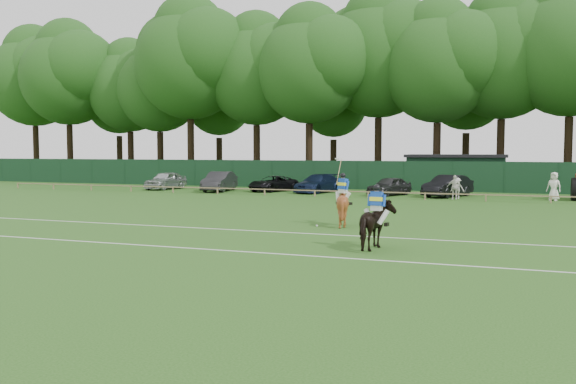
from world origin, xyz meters
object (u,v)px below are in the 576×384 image
at_px(horse_dark, 376,225).
at_px(spectator_left, 457,188).
at_px(sedan_grey, 219,181).
at_px(spectator_mid, 454,187).
at_px(spectator_right, 554,186).
at_px(polo_ball, 317,226).
at_px(sedan_silver, 166,180).
at_px(utility_shed, 456,172).
at_px(hatch_grey, 389,186).
at_px(suv_black, 273,184).
at_px(estate_black, 448,186).
at_px(sedan_navy, 318,183).
at_px(horse_chestnut, 343,205).

bearing_deg(horse_dark, spectator_left, -86.72).
height_order(sedan_grey, spectator_mid, spectator_mid).
xyz_separation_m(spectator_right, polo_ball, (-10.75, -18.87, -0.93)).
xyz_separation_m(sedan_silver, spectator_right, (31.07, -1.27, 0.19)).
bearing_deg(sedan_silver, utility_shed, 22.66).
xyz_separation_m(hatch_grey, spectator_right, (11.36, -0.89, 0.27)).
bearing_deg(horse_dark, suv_black, -56.40).
height_order(sedan_grey, utility_shed, utility_shed).
xyz_separation_m(estate_black, spectator_left, (0.82, -1.53, -0.06)).
distance_m(sedan_navy, polo_ball, 21.89).
bearing_deg(polo_ball, sedan_grey, 127.14).
height_order(sedan_grey, spectator_left, sedan_grey).
bearing_deg(spectator_right, suv_black, -161.81).
distance_m(horse_chestnut, hatch_grey, 19.13).
distance_m(horse_dark, spectator_right, 25.08).
bearing_deg(spectator_left, sedan_silver, 177.87).
bearing_deg(sedan_silver, spectator_mid, -2.66).
height_order(sedan_navy, spectator_mid, spectator_mid).
distance_m(sedan_grey, utility_shed, 20.45).
distance_m(spectator_mid, utility_shed, 11.01).
bearing_deg(horse_dark, spectator_mid, -86.41).
bearing_deg(sedan_navy, sedan_grey, -157.01).
height_order(sedan_grey, estate_black, sedan_grey).
bearing_deg(polo_ball, horse_dark, -53.78).
bearing_deg(horse_chestnut, horse_dark, 144.20).
relative_size(suv_black, estate_black, 0.95).
xyz_separation_m(suv_black, utility_shed, (14.02, 7.74, 0.90)).
relative_size(hatch_grey, polo_ball, 45.98).
bearing_deg(spectator_mid, hatch_grey, 157.57).
height_order(sedan_silver, spectator_mid, spectator_mid).
relative_size(spectator_left, polo_ball, 16.40).
bearing_deg(sedan_grey, estate_black, -7.22).
bearing_deg(spectator_left, polo_ball, -101.91).
height_order(horse_dark, spectator_left, horse_dark).
distance_m(sedan_grey, estate_black, 18.42).
bearing_deg(estate_black, spectator_right, 14.42).
height_order(horse_chestnut, hatch_grey, horse_chestnut).
distance_m(suv_black, utility_shed, 16.04).
relative_size(spectator_right, utility_shed, 0.23).
bearing_deg(spectator_right, sedan_navy, -162.74).
distance_m(horse_chestnut, polo_ball, 1.52).
bearing_deg(horse_chestnut, sedan_grey, -21.27).
bearing_deg(horse_chestnut, suv_black, -31.60).
height_order(hatch_grey, spectator_right, spectator_right).
height_order(horse_dark, sedan_navy, horse_dark).
xyz_separation_m(horse_dark, utility_shed, (-0.35, 33.94, 0.69)).
relative_size(sedan_grey, hatch_grey, 1.20).
xyz_separation_m(spectator_mid, utility_shed, (-0.85, 10.95, 0.69)).
distance_m(suv_black, estate_black, 14.23).
relative_size(hatch_grey, spectator_left, 2.80).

